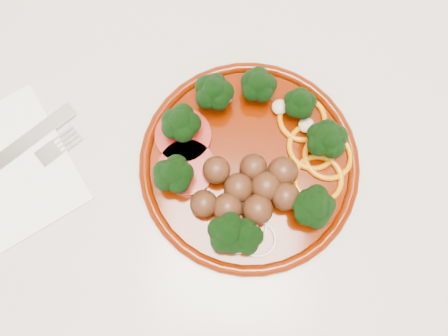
{
  "coord_description": "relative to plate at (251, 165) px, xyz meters",
  "views": [
    {
      "loc": [
        -0.19,
        1.55,
        1.43
      ],
      "look_at": [
        -0.2,
        1.67,
        0.92
      ],
      "focal_mm": 35.0,
      "sensor_mm": 36.0,
      "label": 1
    }
  ],
  "objects": [
    {
      "name": "counter",
      "position": [
        0.17,
        0.02,
        -0.47
      ],
      "size": [
        2.4,
        0.6,
        0.9
      ],
      "color": "beige",
      "rests_on": "ground"
    },
    {
      "name": "plate",
      "position": [
        0.0,
        0.0,
        0.0
      ],
      "size": [
        0.27,
        0.27,
        0.06
      ],
      "rotation": [
        0.0,
        0.0,
        -0.04
      ],
      "color": "#501100",
      "rests_on": "counter"
    }
  ]
}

